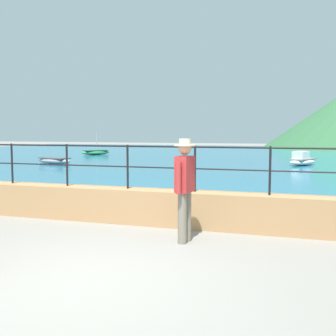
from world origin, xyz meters
TOP-DOWN VIEW (x-y plane):
  - ground_plane at (0.00, 0.00)m, footprint 120.00×120.00m
  - promenade_wall at (0.00, 3.20)m, footprint 20.00×0.56m
  - railing at (-0.00, 3.20)m, footprint 18.44×0.04m
  - lake_water at (0.00, 25.84)m, footprint 64.00×44.32m
  - person_walking at (0.81, 2.08)m, footprint 0.38×0.56m
  - boat_1 at (2.90, 18.56)m, footprint 1.85×2.46m
  - boat_2 at (-10.36, 15.19)m, footprint 2.45×1.43m
  - boat_4 at (-12.45, 24.04)m, footprint 2.16×2.34m

SIDE VIEW (x-z plane):
  - ground_plane at x=0.00m, z-range 0.00..0.00m
  - lake_water at x=0.00m, z-range 0.00..0.06m
  - boat_2 at x=-10.36m, z-range 0.08..0.44m
  - boat_4 at x=-12.45m, z-range -0.62..1.14m
  - boat_1 at x=2.90m, z-range -0.05..0.71m
  - promenade_wall at x=0.00m, z-range 0.00..0.70m
  - person_walking at x=0.81m, z-range 0.10..1.85m
  - railing at x=0.00m, z-range 0.86..1.76m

